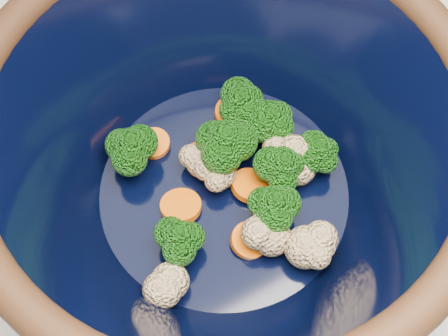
# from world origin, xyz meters

# --- Properties ---
(counter) EXTENTS (1.20, 1.20, 0.90)m
(counter) POSITION_xyz_m (0.00, 0.00, 0.45)
(counter) COLOR silver
(counter) RESTS_ON ground
(mixing_bowl) EXTENTS (0.40, 0.40, 0.16)m
(mixing_bowl) POSITION_xyz_m (-0.10, -0.02, 0.99)
(mixing_bowl) COLOR black
(mixing_bowl) RESTS_ON counter
(vegetable_pile) EXTENTS (0.18, 0.17, 0.05)m
(vegetable_pile) POSITION_xyz_m (-0.09, -0.02, 0.96)
(vegetable_pile) COLOR #608442
(vegetable_pile) RESTS_ON mixing_bowl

